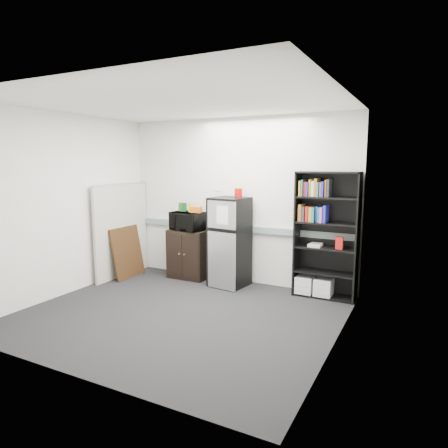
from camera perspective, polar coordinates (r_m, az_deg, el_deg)
name	(u,v)px	position (r m, az deg, el deg)	size (l,w,h in m)	color
floor	(180,314)	(5.42, -6.35, -12.66)	(4.00, 4.00, 0.00)	black
wall_back	(237,201)	(6.60, 1.86, 3.32)	(4.00, 0.02, 2.70)	white
wall_right	(339,223)	(4.32, 16.06, 0.09)	(0.02, 3.50, 2.70)	white
wall_left	(66,205)	(6.41, -21.66, 2.55)	(0.02, 3.50, 2.70)	white
ceiling	(176,102)	(5.10, -6.88, 16.87)	(4.00, 3.50, 0.02)	white
electrical_raceway	(236,228)	(6.64, 1.73, -0.57)	(3.92, 0.05, 0.10)	gray
wall_note	(218,188)	(6.74, -0.86, 5.14)	(0.14, 0.00, 0.10)	white
bookshelf	(325,232)	(5.99, 14.22, -1.15)	(0.90, 0.34, 1.85)	black
cubicle_partition	(122,230)	(7.17, -14.40, -0.86)	(0.06, 1.30, 1.62)	#A4A192
cabinet	(189,254)	(6.92, -5.05, -4.28)	(0.67, 0.45, 0.84)	black
microwave	(188,221)	(6.80, -5.18, 0.42)	(0.56, 0.38, 0.31)	black
snack_box_a	(181,207)	(6.88, -6.17, 2.44)	(0.07, 0.05, 0.15)	#255B1A
snack_box_b	(184,207)	(6.84, -5.67, 2.41)	(0.07, 0.05, 0.15)	#0C371B
snack_box_c	(191,208)	(6.78, -4.80, 2.32)	(0.07, 0.05, 0.14)	gold
snack_bag	(196,210)	(6.67, -3.99, 2.05)	(0.18, 0.10, 0.10)	#C95E14
refrigerator	(229,242)	(6.39, 0.76, -2.60)	(0.60, 0.63, 1.43)	black
coffee_can	(238,192)	(6.36, 2.06, 4.65)	(0.13, 0.13, 0.17)	#B0080C
framed_poster	(127,252)	(7.13, -13.62, -3.90)	(0.20, 0.69, 0.88)	black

